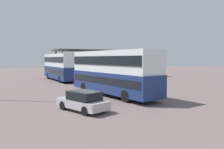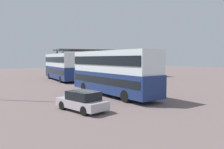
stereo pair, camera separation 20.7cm
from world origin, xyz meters
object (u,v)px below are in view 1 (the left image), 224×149
at_px(double_decker_near_canopy, 60,66).
at_px(parked_hatchback, 83,101).
at_px(double_decker_main, 112,71).
at_px(double_decker_mid_row, 78,65).

bearing_deg(double_decker_near_canopy, parked_hatchback, 167.51).
xyz_separation_m(double_decker_main, double_decker_mid_row, (4.57, 19.18, -0.06)).
distance_m(double_decker_main, parked_hatchback, 6.95).
bearing_deg(double_decker_main, double_decker_mid_row, -17.38).
xyz_separation_m(double_decker_main, parked_hatchback, (-5.04, -4.48, -1.66)).
relative_size(double_decker_main, double_decker_mid_row, 1.03).
relative_size(double_decker_main, parked_hatchback, 2.80).
height_order(double_decker_near_canopy, double_decker_mid_row, double_decker_near_canopy).
height_order(parked_hatchback, double_decker_near_canopy, double_decker_near_canopy).
distance_m(double_decker_main, double_decker_mid_row, 19.72).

